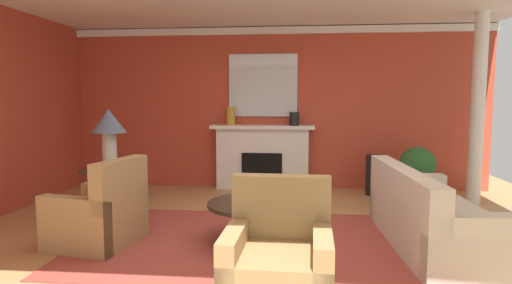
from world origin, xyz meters
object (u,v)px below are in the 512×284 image
sofa (431,220)px  side_table (111,190)px  fireplace (262,159)px  vase_mantel_right (294,119)px  mantel_mirror (263,85)px  armchair_facing_fireplace (278,265)px  coffee_table (253,213)px  vase_mantel_left (231,116)px  potted_plant (417,168)px  vase_tall_corner (375,175)px  table_lamp (109,127)px  armchair_near_window (99,218)px

sofa → side_table: sofa is taller
fireplace → vase_mantel_right: bearing=-5.1°
mantel_mirror → vase_mantel_right: size_ratio=5.20×
armchair_facing_fireplace → coffee_table: bearing=104.0°
vase_mantel_left → vase_mantel_right: (1.10, 0.00, -0.04)m
potted_plant → fireplace: bearing=167.5°
sofa → potted_plant: 2.28m
sofa → coffee_table: (-1.89, -0.03, 0.04)m
sofa → fireplace: bearing=126.0°
vase_tall_corner → armchair_facing_fireplace: bearing=-110.3°
table_lamp → vase_mantel_left: size_ratio=2.36×
vase_mantel_right → sofa: bearing=-61.7°
sofa → vase_mantel_right: (-1.47, 2.72, 0.94)m
armchair_facing_fireplace → side_table: 3.01m
vase_tall_corner → potted_plant: bearing=-22.9°
coffee_table → side_table: 2.02m
sofa → armchair_near_window: (-3.53, -0.28, 0.01)m
sofa → vase_tall_corner: bearing=93.0°
fireplace → table_lamp: (-1.79, -2.15, 0.69)m
mantel_mirror → armchair_facing_fireplace: bearing=-83.8°
fireplace → coffee_table: 2.81m
table_lamp → armchair_facing_fireplace: bearing=-41.7°
vase_mantel_right → potted_plant: (1.93, -0.50, -0.75)m
vase_mantel_left → vase_tall_corner: (2.43, -0.25, -0.95)m
mantel_mirror → potted_plant: 2.90m
armchair_near_window → side_table: (-0.28, 0.90, 0.09)m
sofa → vase_mantel_right: size_ratio=9.26×
mantel_mirror → sofa: 3.84m
coffee_table → vase_mantel_right: size_ratio=4.33×
vase_tall_corner → table_lamp: bearing=-153.2°
vase_tall_corner → potted_plant: size_ratio=0.80×
armchair_near_window → side_table: size_ratio=1.36×
vase_mantel_left → potted_plant: bearing=-9.4°
table_lamp → vase_mantel_left: table_lamp is taller
armchair_near_window → vase_mantel_right: bearing=55.5°
armchair_facing_fireplace → potted_plant: (2.02, 3.60, 0.19)m
side_table → table_lamp: (0.00, 0.00, 0.82)m
coffee_table → potted_plant: size_ratio=1.20×
vase_mantel_left → vase_mantel_right: vase_mantel_left is taller
fireplace → vase_tall_corner: fireplace is taller
sofa → potted_plant: sofa is taller
sofa → vase_mantel_left: vase_mantel_left is taller
side_table → vase_mantel_left: (1.24, 2.10, 0.88)m
side_table → coffee_table: bearing=-18.8°
armchair_near_window → vase_tall_corner: bearing=39.0°
armchair_near_window → armchair_facing_fireplace: (1.97, -1.10, 0.00)m
fireplace → vase_mantel_left: 0.93m
sofa → vase_mantel_left: 3.87m
fireplace → armchair_facing_fireplace: 4.19m
fireplace → potted_plant: 2.55m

